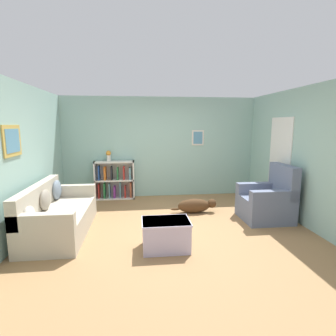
{
  "coord_description": "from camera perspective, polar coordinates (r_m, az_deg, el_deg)",
  "views": [
    {
      "loc": [
        -0.58,
        -4.65,
        1.89
      ],
      "look_at": [
        0.0,
        0.4,
        1.05
      ],
      "focal_mm": 28.0,
      "sensor_mm": 36.0,
      "label": 1
    }
  ],
  "objects": [
    {
      "name": "dog",
      "position": [
        5.77,
        6.05,
        -8.12
      ],
      "size": [
        1.0,
        0.28,
        0.31
      ],
      "color": "#472D19",
      "rests_on": "ground_plane"
    },
    {
      "name": "coffee_table",
      "position": [
        4.13,
        -0.48,
        -14.12
      ],
      "size": [
        0.73,
        0.52,
        0.46
      ],
      "color": "#BCB2D1",
      "rests_on": "ground_plane"
    },
    {
      "name": "wall_right",
      "position": [
        5.65,
        27.16,
        2.28
      ],
      "size": [
        0.16,
        5.0,
        2.6
      ],
      "color": "#93BCB2",
      "rests_on": "ground_plane"
    },
    {
      "name": "wall_back",
      "position": [
        6.95,
        -1.72,
        4.52
      ],
      "size": [
        5.6,
        0.13,
        2.6
      ],
      "color": "#93BCB2",
      "rests_on": "ground_plane"
    },
    {
      "name": "wall_left",
      "position": [
        5.08,
        -29.33,
        1.53
      ],
      "size": [
        0.13,
        5.0,
        2.6
      ],
      "color": "#93BCB2",
      "rests_on": "ground_plane"
    },
    {
      "name": "vase",
      "position": [
        6.77,
        -12.82,
        2.73
      ],
      "size": [
        0.13,
        0.13,
        0.27
      ],
      "color": "silver",
      "rests_on": "bookshelf"
    },
    {
      "name": "ground_plane",
      "position": [
        5.05,
        0.53,
        -12.59
      ],
      "size": [
        14.0,
        14.0,
        0.0
      ],
      "primitive_type": "plane",
      "color": "#997047"
    },
    {
      "name": "couch",
      "position": [
        5.06,
        -22.92,
        -9.51
      ],
      "size": [
        0.9,
        1.95,
        0.87
      ],
      "color": "#B7AD99",
      "rests_on": "ground_plane"
    },
    {
      "name": "bookshelf",
      "position": [
        6.88,
        -11.46,
        -2.77
      ],
      "size": [
        1.0,
        0.29,
        0.98
      ],
      "color": "silver",
      "rests_on": "ground_plane"
    },
    {
      "name": "recliner_chair",
      "position": [
        5.65,
        20.97,
        -6.73
      ],
      "size": [
        0.91,
        0.86,
        1.11
      ],
      "color": "slate",
      "rests_on": "ground_plane"
    }
  ]
}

